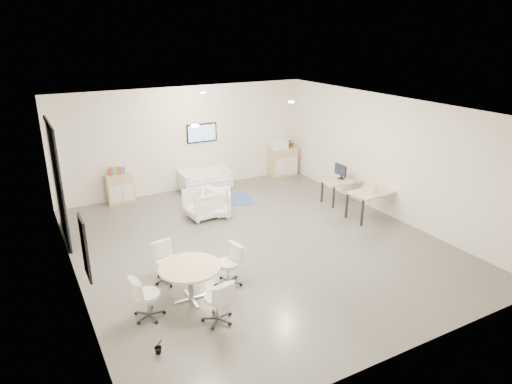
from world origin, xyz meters
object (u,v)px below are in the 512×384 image
at_px(sideboard_left, 120,189).
at_px(desk_front, 375,193).
at_px(round_table, 190,270).
at_px(sideboard_right, 283,162).
at_px(desk_rear, 344,182).
at_px(armchair_left, 202,203).
at_px(loveseat, 205,180).
at_px(armchair_right, 216,202).

bearing_deg(sideboard_left, desk_front, -37.47).
bearing_deg(sideboard_left, round_table, -90.46).
xyz_separation_m(sideboard_left, round_table, (-0.05, -5.77, 0.19)).
distance_m(sideboard_right, desk_rear, 3.04).
bearing_deg(armchair_left, round_table, -30.66).
bearing_deg(sideboard_left, loveseat, -3.75).
distance_m(sideboard_right, round_table, 8.01).
bearing_deg(desk_front, sideboard_right, 86.70).
bearing_deg(sideboard_right, sideboard_left, 179.68).
distance_m(sideboard_left, desk_rear, 6.52).
xyz_separation_m(sideboard_left, armchair_left, (1.66, -2.19, -0.00)).
distance_m(sideboard_right, desk_front, 4.35).
xyz_separation_m(desk_front, round_table, (-5.75, -1.39, -0.06)).
xyz_separation_m(sideboard_right, loveseat, (-2.97, -0.14, -0.16)).
distance_m(sideboard_left, armchair_right, 3.04).
bearing_deg(loveseat, armchair_right, -103.15).
height_order(sideboard_right, desk_rear, sideboard_right).
bearing_deg(loveseat, sideboard_right, 4.00).
distance_m(desk_front, round_table, 5.92).
bearing_deg(desk_front, loveseat, 121.18).
bearing_deg(desk_front, round_table, -171.83).
bearing_deg(loveseat, desk_front, -52.02).
bearing_deg(desk_rear, desk_front, -86.47).
xyz_separation_m(desk_rear, desk_front, (-0.05, -1.32, 0.09)).
distance_m(desk_rear, desk_front, 1.32).
bearing_deg(desk_front, armchair_left, 146.14).
distance_m(armchair_right, desk_rear, 3.81).
bearing_deg(armchair_left, sideboard_left, -148.01).
relative_size(desk_rear, desk_front, 0.87).
bearing_deg(round_table, armchair_right, 59.32).
relative_size(desk_rear, round_table, 1.14).
relative_size(loveseat, desk_front, 1.04).
relative_size(sideboard_left, round_table, 0.74).
bearing_deg(loveseat, armchair_left, -113.17).
bearing_deg(desk_rear, sideboard_left, 157.62).
height_order(sideboard_left, sideboard_right, sideboard_right).
bearing_deg(sideboard_left, desk_rear, -27.99).
bearing_deg(round_table, loveseat, 64.89).
distance_m(armchair_left, round_table, 3.97).
bearing_deg(round_table, desk_front, 13.62).
xyz_separation_m(desk_rear, round_table, (-5.80, -2.71, 0.03)).
bearing_deg(sideboard_right, desk_front, -87.84).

